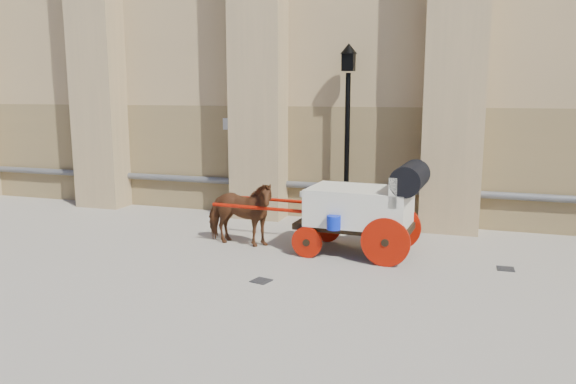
% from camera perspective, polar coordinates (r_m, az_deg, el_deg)
% --- Properties ---
extents(ground, '(90.00, 90.00, 0.00)m').
position_cam_1_polar(ground, '(11.85, -4.66, -6.47)').
color(ground, gray).
rests_on(ground, ground).
extents(horse, '(1.79, 0.91, 1.47)m').
position_cam_1_polar(horse, '(12.48, -4.96, -2.14)').
color(horse, brown).
rests_on(horse, ground).
extents(carriage, '(4.60, 1.66, 1.99)m').
position_cam_1_polar(carriage, '(11.75, 7.99, -1.29)').
color(carriage, black).
rests_on(carriage, ground).
extents(street_lamp, '(0.43, 0.43, 4.56)m').
position_cam_1_polar(street_lamp, '(14.34, 6.04, 6.32)').
color(street_lamp, black).
rests_on(street_lamp, ground).
extents(drain_grate_near, '(0.39, 0.39, 0.01)m').
position_cam_1_polar(drain_grate_near, '(10.29, -2.74, -9.00)').
color(drain_grate_near, black).
rests_on(drain_grate_near, ground).
extents(drain_grate_far, '(0.33, 0.33, 0.01)m').
position_cam_1_polar(drain_grate_far, '(11.73, 21.23, -7.28)').
color(drain_grate_far, black).
rests_on(drain_grate_far, ground).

